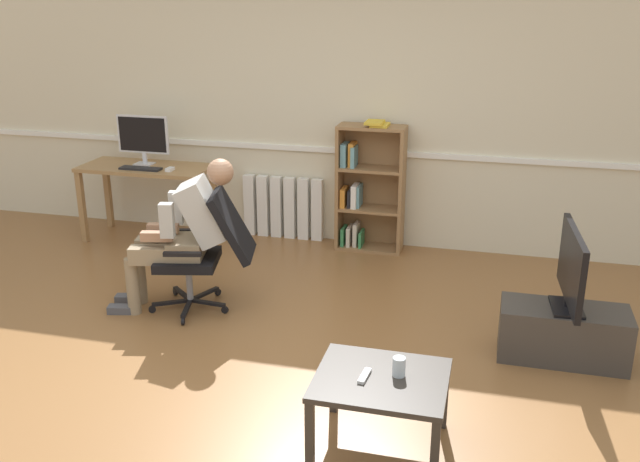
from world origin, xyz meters
TOP-DOWN VIEW (x-y plane):
  - ground_plane at (0.00, 0.00)m, footprint 18.00×18.00m
  - back_wall at (0.00, 2.65)m, footprint 12.00×0.13m
  - computer_desk at (-1.96, 2.15)m, footprint 1.28×0.57m
  - imac_monitor at (-2.00, 2.23)m, footprint 0.54×0.14m
  - keyboard at (-1.93, 2.01)m, footprint 0.41×0.12m
  - computer_mouse at (-1.64, 2.03)m, footprint 0.06×0.10m
  - bookshelf at (0.20, 2.44)m, footprint 0.63×0.29m
  - radiator at (-0.67, 2.54)m, footprint 0.82×0.08m
  - office_chair at (-0.72, 0.78)m, footprint 0.84×0.65m
  - person_seated at (-0.90, 0.74)m, footprint 1.02×0.53m
  - tv_stand at (1.91, 0.64)m, footprint 0.84×0.38m
  - tv_screen at (1.91, 0.64)m, footprint 0.22×0.80m
  - coffee_table at (0.87, -0.63)m, footprint 0.71×0.60m
  - drinking_glass at (0.96, -0.59)m, footprint 0.07×0.07m
  - spare_remote at (0.79, -0.65)m, footprint 0.05×0.15m

SIDE VIEW (x-z plane):
  - ground_plane at x=0.00m, z-range 0.00..0.00m
  - tv_stand at x=1.91m, z-range 0.00..0.37m
  - radiator at x=-0.67m, z-range 0.00..0.63m
  - coffee_table at x=0.87m, z-range 0.16..0.59m
  - spare_remote at x=0.79m, z-range 0.43..0.45m
  - drinking_glass at x=0.96m, z-range 0.43..0.54m
  - office_chair at x=-0.72m, z-range 0.04..1.00m
  - bookshelf at x=0.20m, z-range -0.02..1.23m
  - computer_desk at x=-1.96m, z-range 0.26..1.02m
  - person_seated at x=-0.90m, z-range 0.04..1.25m
  - tv_screen at x=1.91m, z-range 0.38..0.93m
  - keyboard at x=-1.93m, z-range 0.76..0.78m
  - computer_mouse at x=-1.64m, z-range 0.76..0.79m
  - imac_monitor at x=-2.00m, z-range 0.79..1.28m
  - back_wall at x=0.00m, z-range 0.00..2.70m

